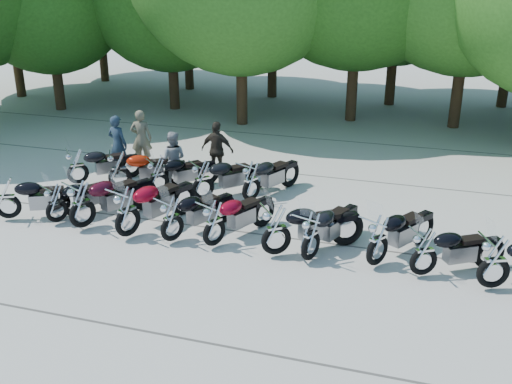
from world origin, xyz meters
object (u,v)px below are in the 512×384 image
(rider_1, at_px, (173,159))
(motorcycle_7, at_px, (311,235))
(motorcycle_16, at_px, (251,180))
(rider_2, at_px, (217,150))
(motorcycle_6, at_px, (276,229))
(motorcycle_0, at_px, (7,197))
(motorcycle_5, at_px, (214,222))
(motorcycle_9, at_px, (424,251))
(rider_3, at_px, (141,138))
(motorcycle_4, at_px, (172,218))
(motorcycle_1, at_px, (56,202))
(motorcycle_14, at_px, (158,175))
(motorcycle_3, at_px, (127,211))
(motorcycle_12, at_px, (77,166))
(motorcycle_10, at_px, (495,261))
(motorcycle_15, at_px, (203,179))
(motorcycle_2, at_px, (81,203))
(motorcycle_13, at_px, (119,169))
(motorcycle_8, at_px, (378,239))
(rider_0, at_px, (118,144))

(rider_1, bearing_deg, motorcycle_7, 134.86)
(motorcycle_16, xyz_separation_m, rider_2, (-1.58, 1.63, 0.22))
(motorcycle_6, height_order, rider_1, rider_1)
(motorcycle_6, relative_size, motorcycle_16, 1.06)
(motorcycle_0, xyz_separation_m, motorcycle_6, (7.06, 0.07, 0.05))
(motorcycle_5, bearing_deg, motorcycle_9, -153.56)
(rider_3, bearing_deg, motorcycle_4, 109.51)
(motorcycle_7, height_order, motorcycle_16, motorcycle_16)
(motorcycle_1, bearing_deg, motorcycle_16, -118.69)
(motorcycle_7, xyz_separation_m, motorcycle_14, (-4.94, 2.65, -0.04))
(rider_3, bearing_deg, motorcycle_3, 99.08)
(motorcycle_6, bearing_deg, motorcycle_9, -126.45)
(motorcycle_12, bearing_deg, motorcycle_10, -146.87)
(motorcycle_1, distance_m, motorcycle_15, 3.85)
(motorcycle_6, xyz_separation_m, motorcycle_12, (-6.76, 2.66, -0.07))
(motorcycle_14, bearing_deg, motorcycle_2, 114.53)
(motorcycle_0, xyz_separation_m, motorcycle_7, (7.85, 0.06, 0.01))
(motorcycle_13, relative_size, motorcycle_16, 0.99)
(motorcycle_3, bearing_deg, motorcycle_0, 20.64)
(motorcycle_2, distance_m, motorcycle_13, 2.73)
(motorcycle_8, bearing_deg, motorcycle_16, -5.17)
(motorcycle_9, relative_size, motorcycle_15, 0.94)
(motorcycle_7, distance_m, motorcycle_12, 8.01)
(motorcycle_15, distance_m, rider_3, 3.73)
(motorcycle_12, bearing_deg, motorcycle_7, -152.48)
(rider_0, bearing_deg, motorcycle_12, 77.60)
(motorcycle_0, relative_size, motorcycle_13, 0.99)
(motorcycle_7, bearing_deg, motorcycle_2, 20.54)
(motorcycle_7, bearing_deg, motorcycle_16, -31.00)
(motorcycle_14, bearing_deg, rider_1, -54.00)
(motorcycle_14, relative_size, rider_2, 1.24)
(motorcycle_9, height_order, rider_1, rider_1)
(motorcycle_1, relative_size, motorcycle_16, 0.90)
(motorcycle_1, bearing_deg, motorcycle_13, -69.37)
(motorcycle_12, xyz_separation_m, motorcycle_16, (5.27, 0.22, 0.04))
(motorcycle_8, xyz_separation_m, motorcycle_16, (-3.70, 2.70, -0.02))
(motorcycle_5, relative_size, rider_3, 1.24)
(motorcycle_9, distance_m, rider_1, 8.07)
(motorcycle_12, xyz_separation_m, rider_3, (1.00, 2.15, 0.31))
(motorcycle_1, height_order, motorcycle_16, motorcycle_16)
(motorcycle_3, bearing_deg, motorcycle_1, 15.09)
(motorcycle_6, height_order, motorcycle_10, motorcycle_6)
(motorcycle_9, relative_size, rider_3, 1.18)
(motorcycle_16, bearing_deg, motorcycle_14, 29.87)
(rider_1, bearing_deg, motorcycle_8, 142.79)
(motorcycle_5, distance_m, motorcycle_8, 3.71)
(motorcycle_2, bearing_deg, motorcycle_15, -102.22)
(motorcycle_7, distance_m, motorcycle_8, 1.44)
(motorcycle_0, xyz_separation_m, motorcycle_13, (1.66, 2.76, 0.00))
(motorcycle_7, distance_m, rider_3, 8.14)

